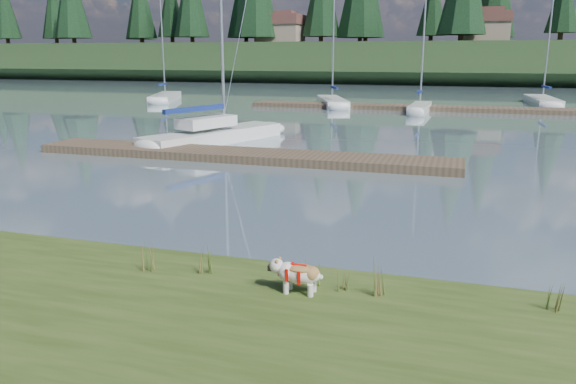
% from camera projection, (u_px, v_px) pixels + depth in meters
% --- Properties ---
extents(ground, '(200.00, 200.00, 0.00)m').
position_uv_depth(ground, '(405.00, 110.00, 39.13)').
color(ground, slate).
rests_on(ground, ground).
extents(ridge, '(200.00, 20.00, 5.00)m').
position_uv_depth(ridge, '(437.00, 63.00, 78.43)').
color(ridge, '#1D3017').
rests_on(ridge, ground).
extents(bulldog, '(0.80, 0.35, 0.49)m').
position_uv_depth(bulldog, '(298.00, 273.00, 8.26)').
color(bulldog, silver).
rests_on(bulldog, bank).
extents(sailboat_main, '(4.42, 8.26, 11.89)m').
position_uv_depth(sailboat_main, '(223.00, 132.00, 24.92)').
color(sailboat_main, silver).
rests_on(sailboat_main, ground).
extents(dock_near, '(16.00, 2.00, 0.30)m').
position_uv_depth(dock_near, '(239.00, 155.00, 20.75)').
color(dock_near, '#4C3D2C').
rests_on(dock_near, ground).
extents(dock_far, '(26.00, 2.20, 0.30)m').
position_uv_depth(dock_far, '(435.00, 108.00, 38.52)').
color(dock_far, '#4C3D2C').
rests_on(dock_far, ground).
extents(sailboat_bg_0, '(4.19, 8.11, 11.66)m').
position_uv_depth(sailboat_bg_0, '(167.00, 96.00, 46.92)').
color(sailboat_bg_0, silver).
rests_on(sailboat_bg_0, ground).
extents(sailboat_bg_1, '(4.18, 7.81, 11.62)m').
position_uv_depth(sailboat_bg_1, '(331.00, 101.00, 42.56)').
color(sailboat_bg_1, silver).
rests_on(sailboat_bg_1, ground).
extents(sailboat_bg_2, '(1.27, 5.62, 8.67)m').
position_uv_depth(sailboat_bg_2, '(421.00, 107.00, 37.49)').
color(sailboat_bg_2, silver).
rests_on(sailboat_bg_2, ground).
extents(sailboat_bg_3, '(2.10, 8.39, 12.18)m').
position_uv_depth(sailboat_bg_3, '(541.00, 100.00, 43.31)').
color(sailboat_bg_3, silver).
rests_on(sailboat_bg_3, ground).
extents(weed_0, '(0.17, 0.14, 0.62)m').
position_uv_depth(weed_0, '(208.00, 258.00, 9.01)').
color(weed_0, '#475B23').
rests_on(weed_0, bank).
extents(weed_1, '(0.17, 0.14, 0.42)m').
position_uv_depth(weed_1, '(313.00, 275.00, 8.54)').
color(weed_1, '#475B23').
rests_on(weed_1, bank).
extents(weed_2, '(0.17, 0.14, 0.62)m').
position_uv_depth(weed_2, '(381.00, 280.00, 8.10)').
color(weed_2, '#475B23').
rests_on(weed_2, bank).
extents(weed_3, '(0.17, 0.14, 0.51)m').
position_uv_depth(weed_3, '(149.00, 257.00, 9.15)').
color(weed_3, '#475B23').
rests_on(weed_3, bank).
extents(weed_4, '(0.17, 0.14, 0.39)m').
position_uv_depth(weed_4, '(343.00, 280.00, 8.36)').
color(weed_4, '#475B23').
rests_on(weed_4, bank).
extents(weed_5, '(0.17, 0.14, 0.59)m').
position_uv_depth(weed_5, '(555.00, 294.00, 7.68)').
color(weed_5, '#475B23').
rests_on(weed_5, bank).
extents(mud_lip, '(60.00, 0.50, 0.14)m').
position_uv_depth(mud_lip, '(225.00, 273.00, 9.79)').
color(mud_lip, '#33281C').
rests_on(mud_lip, ground).
extents(conifer_1, '(4.40, 4.40, 11.30)m').
position_uv_depth(conifer_1, '(171.00, 3.00, 85.88)').
color(conifer_1, '#382619').
rests_on(conifer_1, ridge).
extents(house_0, '(6.30, 5.30, 4.65)m').
position_uv_depth(house_0, '(281.00, 28.00, 80.77)').
color(house_0, gray).
rests_on(house_0, ridge).
extents(house_1, '(6.30, 5.30, 4.65)m').
position_uv_depth(house_1, '(485.00, 26.00, 73.70)').
color(house_1, gray).
rests_on(house_1, ridge).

